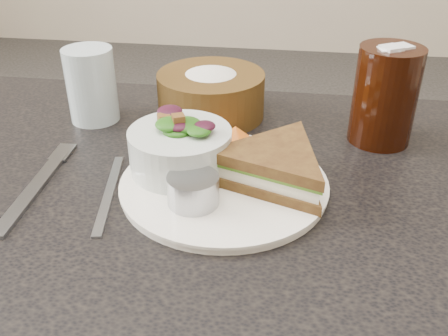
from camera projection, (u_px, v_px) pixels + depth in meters
name	position (u px, v px, depth m)	size (l,w,h in m)	color
dinner_plate	(224.00, 185.00, 0.62)	(0.26, 0.26, 0.01)	white
sandwich	(274.00, 166.00, 0.61)	(0.18, 0.18, 0.05)	brown
salad_bowl	(180.00, 143.00, 0.63)	(0.13, 0.13, 0.08)	silver
dressing_ramekin	(193.00, 190.00, 0.57)	(0.06, 0.06, 0.04)	#979AA1
orange_wedge	(235.00, 136.00, 0.69)	(0.07, 0.07, 0.03)	orange
fork	(33.00, 190.00, 0.62)	(0.02, 0.19, 0.01)	#90959E
knife	(109.00, 193.00, 0.61)	(0.01, 0.17, 0.00)	#A2A7AF
bread_basket	(211.00, 87.00, 0.79)	(0.17, 0.17, 0.10)	#453213
cola_glass	(386.00, 92.00, 0.70)	(0.09, 0.09, 0.15)	black
water_glass	(91.00, 85.00, 0.77)	(0.08, 0.08, 0.12)	#AFC5CE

